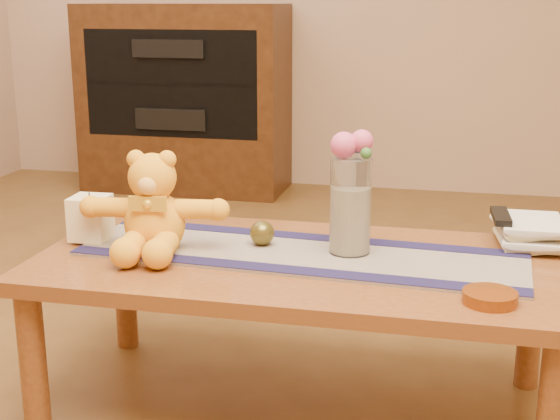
% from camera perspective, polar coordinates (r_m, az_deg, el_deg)
% --- Properties ---
extents(floor, '(5.50, 5.50, 0.00)m').
position_cam_1_polar(floor, '(2.27, 1.27, -14.36)').
color(floor, brown).
rests_on(floor, ground).
extents(coffee_table_top, '(1.40, 0.70, 0.04)m').
position_cam_1_polar(coffee_table_top, '(2.09, 1.34, -4.05)').
color(coffee_table_top, '#5F3116').
rests_on(coffee_table_top, floor).
extents(table_leg_fl, '(0.07, 0.07, 0.41)m').
position_cam_1_polar(table_leg_fl, '(2.15, -17.66, -10.77)').
color(table_leg_fl, '#5F3116').
rests_on(table_leg_fl, floor).
extents(table_leg_bl, '(0.07, 0.07, 0.41)m').
position_cam_1_polar(table_leg_bl, '(2.62, -11.29, -5.57)').
color(table_leg_bl, '#5F3116').
rests_on(table_leg_bl, floor).
extents(table_leg_br, '(0.07, 0.07, 0.41)m').
position_cam_1_polar(table_leg_br, '(2.42, 17.92, -7.81)').
color(table_leg_br, '#5F3116').
rests_on(table_leg_br, floor).
extents(persian_runner, '(1.22, 0.42, 0.01)m').
position_cam_1_polar(persian_runner, '(2.11, 1.48, -3.22)').
color(persian_runner, '#221B4C').
rests_on(persian_runner, coffee_table_top).
extents(runner_border_near, '(1.20, 0.13, 0.00)m').
position_cam_1_polar(runner_border_near, '(1.97, 0.41, -4.36)').
color(runner_border_near, '#17143D').
rests_on(runner_border_near, persian_runner).
extents(runner_border_far, '(1.20, 0.13, 0.00)m').
position_cam_1_polar(runner_border_far, '(2.24, 2.43, -1.98)').
color(runner_border_far, '#17143D').
rests_on(runner_border_far, persian_runner).
extents(teddy_bear, '(0.42, 0.36, 0.26)m').
position_cam_1_polar(teddy_bear, '(2.13, -9.23, 0.52)').
color(teddy_bear, '#F8A71F').
rests_on(teddy_bear, persian_runner).
extents(pillar_candle, '(0.11, 0.11, 0.12)m').
position_cam_1_polar(pillar_candle, '(2.27, -13.72, -0.55)').
color(pillar_candle, '#FFF0BB').
rests_on(pillar_candle, persian_runner).
extents(candle_wick, '(0.00, 0.00, 0.01)m').
position_cam_1_polar(candle_wick, '(2.26, -13.82, 1.11)').
color(candle_wick, black).
rests_on(candle_wick, pillar_candle).
extents(glass_vase, '(0.11, 0.11, 0.26)m').
position_cam_1_polar(glass_vase, '(2.08, 5.19, 0.31)').
color(glass_vase, silver).
rests_on(glass_vase, persian_runner).
extents(potpourri_fill, '(0.09, 0.09, 0.18)m').
position_cam_1_polar(potpourri_fill, '(2.09, 5.16, -0.72)').
color(potpourri_fill, beige).
rests_on(potpourri_fill, glass_vase).
extents(rose_left, '(0.07, 0.07, 0.07)m').
position_cam_1_polar(rose_left, '(2.04, 4.70, 4.77)').
color(rose_left, '#D1497C').
rests_on(rose_left, glass_vase).
extents(rose_right, '(0.06, 0.06, 0.06)m').
position_cam_1_polar(rose_right, '(2.04, 6.02, 5.06)').
color(rose_right, '#D1497C').
rests_on(rose_right, glass_vase).
extents(blue_flower_back, '(0.04, 0.04, 0.04)m').
position_cam_1_polar(blue_flower_back, '(2.08, 5.70, 4.75)').
color(blue_flower_back, '#4F67AB').
rests_on(blue_flower_back, glass_vase).
extents(blue_flower_side, '(0.04, 0.04, 0.04)m').
position_cam_1_polar(blue_flower_side, '(2.07, 4.54, 4.52)').
color(blue_flower_side, '#4F67AB').
rests_on(blue_flower_side, glass_vase).
extents(leaf_sprig, '(0.03, 0.03, 0.03)m').
position_cam_1_polar(leaf_sprig, '(2.02, 6.33, 4.16)').
color(leaf_sprig, '#33662D').
rests_on(leaf_sprig, glass_vase).
extents(bronze_ball, '(0.09, 0.09, 0.07)m').
position_cam_1_polar(bronze_ball, '(2.16, -1.32, -1.70)').
color(bronze_ball, '#4E451A').
rests_on(bronze_ball, persian_runner).
extents(book_bottom, '(0.19, 0.24, 0.02)m').
position_cam_1_polar(book_bottom, '(2.28, 15.73, -2.18)').
color(book_bottom, beige).
rests_on(book_bottom, coffee_table_top).
extents(book_lower, '(0.17, 0.23, 0.02)m').
position_cam_1_polar(book_lower, '(2.27, 15.90, -1.75)').
color(book_lower, beige).
rests_on(book_lower, book_bottom).
extents(book_upper, '(0.20, 0.25, 0.02)m').
position_cam_1_polar(book_upper, '(2.27, 15.64, -1.23)').
color(book_upper, beige).
rests_on(book_upper, book_lower).
extents(book_top, '(0.17, 0.23, 0.02)m').
position_cam_1_polar(book_top, '(2.27, 15.94, -0.82)').
color(book_top, beige).
rests_on(book_top, book_upper).
extents(tv_remote, '(0.05, 0.16, 0.02)m').
position_cam_1_polar(tv_remote, '(2.25, 15.89, -0.44)').
color(tv_remote, black).
rests_on(tv_remote, book_top).
extents(amber_dish, '(0.15, 0.15, 0.03)m').
position_cam_1_polar(amber_dish, '(1.84, 15.14, -6.21)').
color(amber_dish, '#BF5914').
rests_on(amber_dish, coffee_table_top).
extents(media_cabinet, '(1.20, 0.50, 1.10)m').
position_cam_1_polar(media_cabinet, '(4.73, -6.96, 8.11)').
color(media_cabinet, black).
rests_on(media_cabinet, floor).
extents(cabinet_cavity, '(1.02, 0.03, 0.61)m').
position_cam_1_polar(cabinet_cavity, '(4.50, -8.02, 9.13)').
color(cabinet_cavity, black).
rests_on(cabinet_cavity, media_cabinet).
extents(cabinet_shelf, '(1.02, 0.20, 0.02)m').
position_cam_1_polar(cabinet_shelf, '(4.58, -7.64, 9.25)').
color(cabinet_shelf, black).
rests_on(cabinet_shelf, media_cabinet).
extents(stereo_upper, '(0.42, 0.28, 0.10)m').
position_cam_1_polar(stereo_upper, '(4.58, -7.64, 11.74)').
color(stereo_upper, black).
rests_on(stereo_upper, media_cabinet).
extents(stereo_lower, '(0.42, 0.28, 0.12)m').
position_cam_1_polar(stereo_lower, '(4.62, -7.47, 6.83)').
color(stereo_lower, black).
rests_on(stereo_lower, media_cabinet).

